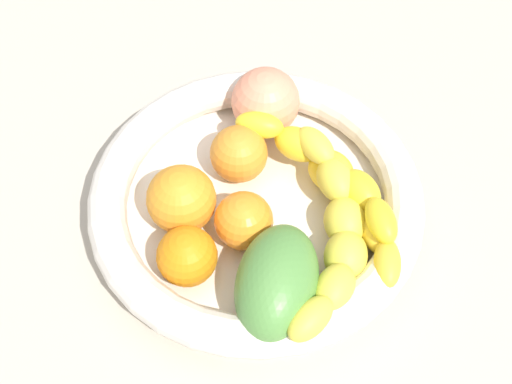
# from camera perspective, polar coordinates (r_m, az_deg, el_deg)

# --- Properties ---
(kitchen_counter) EXTENTS (1.20, 1.20, 0.03)m
(kitchen_counter) POSITION_cam_1_polar(r_m,az_deg,el_deg) (0.74, 0.00, -2.70)
(kitchen_counter) COLOR #B7AC9A
(kitchen_counter) RESTS_ON ground
(fruit_bowl) EXTENTS (0.33, 0.33, 0.05)m
(fruit_bowl) POSITION_cam_1_polar(r_m,az_deg,el_deg) (0.70, 0.00, -0.85)
(fruit_bowl) COLOR silver
(fruit_bowl) RESTS_ON kitchen_counter
(banana_draped_left) EXTENTS (0.14, 0.16, 0.05)m
(banana_draped_left) POSITION_cam_1_polar(r_m,az_deg,el_deg) (0.69, 7.67, -0.49)
(banana_draped_left) COLOR yellow
(banana_draped_left) RESTS_ON fruit_bowl
(banana_draped_right) EXTENTS (0.11, 0.19, 0.06)m
(banana_draped_right) POSITION_cam_1_polar(r_m,az_deg,el_deg) (0.70, 5.65, 1.85)
(banana_draped_right) COLOR yellow
(banana_draped_right) RESTS_ON fruit_bowl
(banana_arching_top) EXTENTS (0.23, 0.11, 0.05)m
(banana_arching_top) POSITION_cam_1_polar(r_m,az_deg,el_deg) (0.66, 6.33, -3.25)
(banana_arching_top) COLOR yellow
(banana_arching_top) RESTS_ON fruit_bowl
(orange_front) EXTENTS (0.07, 0.07, 0.07)m
(orange_front) POSITION_cam_1_polar(r_m,az_deg,el_deg) (0.68, -5.99, -0.58)
(orange_front) COLOR orange
(orange_front) RESTS_ON fruit_bowl
(orange_mid_left) EXTENTS (0.06, 0.06, 0.06)m
(orange_mid_left) POSITION_cam_1_polar(r_m,az_deg,el_deg) (0.67, -0.92, -2.33)
(orange_mid_left) COLOR orange
(orange_mid_left) RESTS_ON fruit_bowl
(orange_mid_right) EXTENTS (0.06, 0.06, 0.06)m
(orange_mid_right) POSITION_cam_1_polar(r_m,az_deg,el_deg) (0.65, -5.54, -5.14)
(orange_mid_right) COLOR orange
(orange_mid_right) RESTS_ON fruit_bowl
(orange_rear) EXTENTS (0.06, 0.06, 0.06)m
(orange_rear) POSITION_cam_1_polar(r_m,az_deg,el_deg) (0.72, -1.39, 3.07)
(orange_rear) COLOR orange
(orange_rear) RESTS_ON fruit_bowl
(mango_green) EXTENTS (0.12, 0.09, 0.07)m
(mango_green) POSITION_cam_1_polar(r_m,az_deg,el_deg) (0.63, 1.68, -7.22)
(mango_green) COLOR #538D40
(mango_green) RESTS_ON fruit_bowl
(peach_blush) EXTENTS (0.07, 0.07, 0.07)m
(peach_blush) POSITION_cam_1_polar(r_m,az_deg,el_deg) (0.75, 0.77, 7.25)
(peach_blush) COLOR #F9926D
(peach_blush) RESTS_ON fruit_bowl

